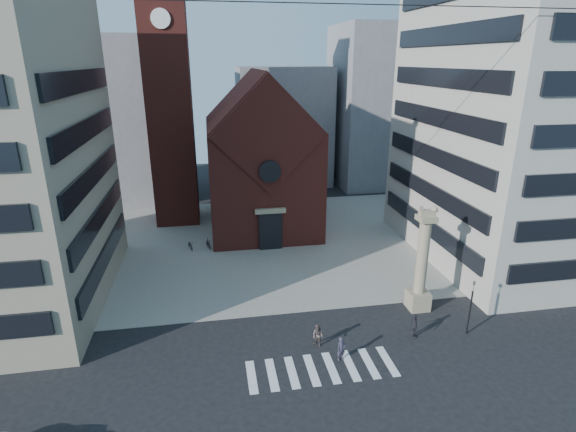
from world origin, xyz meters
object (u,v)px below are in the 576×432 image
at_px(pedestrian_0, 341,349).
at_px(pedestrian_2, 414,326).
at_px(traffic_light, 471,306).
at_px(pedestrian_1, 318,336).
at_px(lion_column, 421,269).
at_px(scooter_0, 190,245).

bearing_deg(pedestrian_0, pedestrian_2, -1.96).
distance_m(traffic_light, pedestrian_1, 11.23).
distance_m(lion_column, traffic_light, 4.62).
height_order(lion_column, pedestrian_1, lion_column).
height_order(traffic_light, scooter_0, traffic_light).
height_order(pedestrian_1, scooter_0, pedestrian_1).
relative_size(lion_column, pedestrian_1, 5.13).
height_order(lion_column, scooter_0, lion_column).
bearing_deg(pedestrian_1, lion_column, 69.51).
bearing_deg(pedestrian_0, pedestrian_1, 107.64).
bearing_deg(scooter_0, lion_column, -54.88).
relative_size(pedestrian_0, pedestrian_1, 1.00).
bearing_deg(scooter_0, pedestrian_1, -79.00).
relative_size(lion_column, pedestrian_0, 5.12).
height_order(pedestrian_2, scooter_0, pedestrian_2).
bearing_deg(lion_column, pedestrian_1, -158.67).
distance_m(lion_column, pedestrian_2, 4.96).
bearing_deg(pedestrian_2, pedestrian_0, 114.43).
height_order(traffic_light, pedestrian_1, traffic_light).
relative_size(traffic_light, pedestrian_1, 2.54).
relative_size(traffic_light, scooter_0, 2.55).
distance_m(pedestrian_0, pedestrian_1, 2.09).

